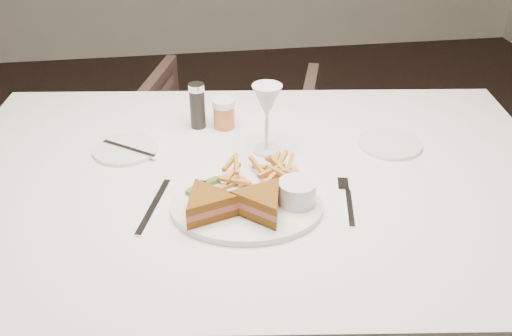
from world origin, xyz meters
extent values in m
plane|color=black|center=(0.00, 0.00, 0.00)|extent=(5.00, 5.00, 0.00)
cube|color=white|center=(0.13, -0.37, 0.38)|extent=(1.55, 1.13, 0.75)
imported|color=#4F3830|center=(0.15, 0.49, 0.34)|extent=(0.81, 0.78, 0.67)
ellipsoid|color=white|center=(0.10, -0.51, 0.76)|extent=(0.35, 0.29, 0.01)
cube|color=silver|center=(-0.09, -0.47, 0.75)|extent=(0.08, 0.20, 0.00)
cylinder|color=white|center=(-0.16, -0.22, 0.76)|extent=(0.16, 0.16, 0.01)
cylinder|color=white|center=(0.49, -0.28, 0.76)|extent=(0.16, 0.16, 0.01)
cylinder|color=black|center=(0.02, -0.11, 0.81)|extent=(0.04, 0.04, 0.12)
cylinder|color=#BA652C|center=(0.09, -0.12, 0.79)|extent=(0.06, 0.06, 0.08)
cube|color=#466B25|center=(0.03, -0.42, 0.77)|extent=(0.06, 0.04, 0.01)
cube|color=#466B25|center=(0.00, -0.44, 0.77)|extent=(0.05, 0.05, 0.01)
cylinder|color=white|center=(0.20, -0.51, 0.79)|extent=(0.08, 0.08, 0.05)
camera|label=1|loc=(-0.02, -1.48, 1.46)|focal=40.00mm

